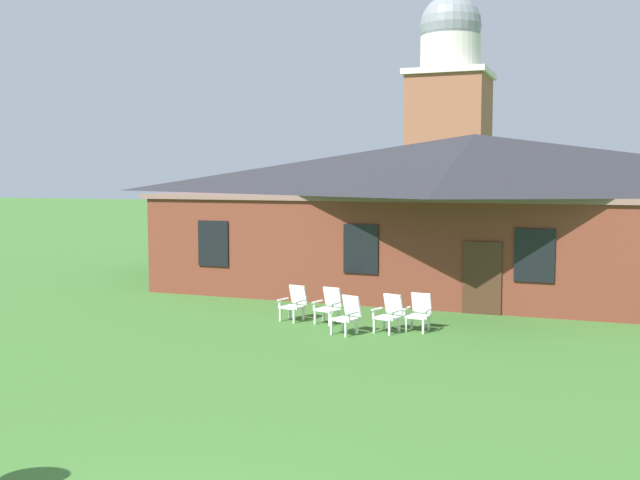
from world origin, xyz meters
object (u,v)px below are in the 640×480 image
(lawn_chair_left_end, at_px, (347,314))
(lawn_chair_right_end, at_px, (419,311))
(lawn_chair_by_porch, at_px, (294,302))
(lawn_chair_middle, at_px, (389,312))
(lawn_chair_near_door, at_px, (329,305))

(lawn_chair_left_end, xyz_separation_m, lawn_chair_right_end, (1.60, 1.04, 0.00))
(lawn_chair_by_porch, height_order, lawn_chair_right_end, same)
(lawn_chair_left_end, xyz_separation_m, lawn_chair_middle, (0.93, 0.59, 0.00))
(lawn_chair_left_end, relative_size, lawn_chair_middle, 1.00)
(lawn_chair_near_door, relative_size, lawn_chair_left_end, 1.00)
(lawn_chair_by_porch, bearing_deg, lawn_chair_left_end, -30.26)
(lawn_chair_left_end, bearing_deg, lawn_chair_middle, 32.50)
(lawn_chair_near_door, relative_size, lawn_chair_middle, 1.00)
(lawn_chair_by_porch, relative_size, lawn_chair_right_end, 1.00)
(lawn_chair_by_porch, distance_m, lawn_chair_middle, 2.91)
(lawn_chair_right_end, bearing_deg, lawn_chair_left_end, -147.05)
(lawn_chair_near_door, distance_m, lawn_chair_right_end, 2.50)
(lawn_chair_by_porch, bearing_deg, lawn_chair_right_end, -1.44)
(lawn_chair_left_end, bearing_deg, lawn_chair_by_porch, 149.74)
(lawn_chair_by_porch, xyz_separation_m, lawn_chair_left_end, (1.93, -1.12, 0.00))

